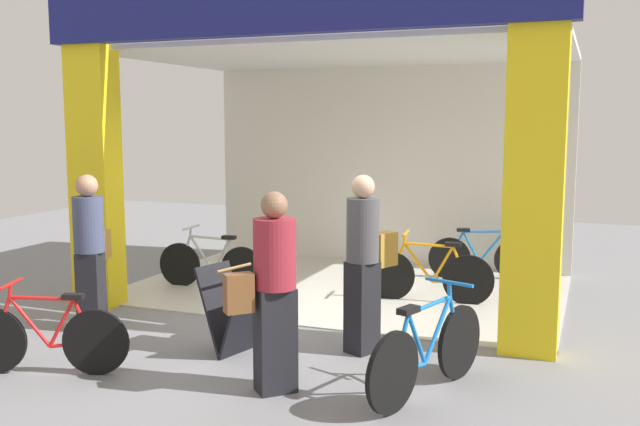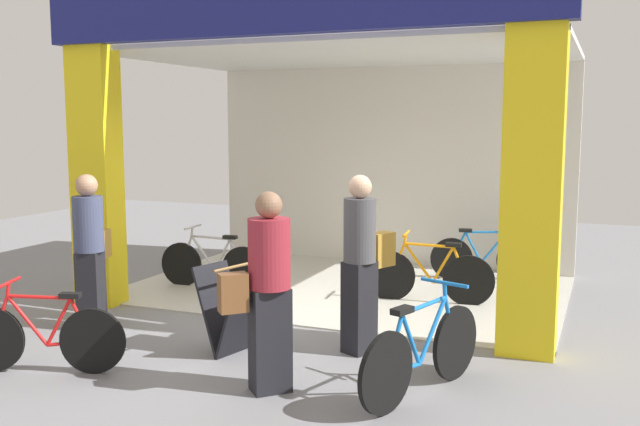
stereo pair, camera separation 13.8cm
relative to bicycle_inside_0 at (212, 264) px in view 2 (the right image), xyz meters
name	(u,v)px [view 2 (the right image)]	position (x,y,z in m)	size (l,w,h in m)	color
ground_plane	(288,326)	(1.68, -1.20, -0.34)	(19.33, 19.33, 0.00)	gray
shop_facade	(347,136)	(1.68, 0.70, 1.73)	(5.87, 4.09, 3.85)	beige
bicycle_inside_0	(212,264)	(0.00, 0.00, 0.00)	(1.54, 0.42, 0.85)	black
bicycle_inside_1	(484,257)	(3.32, 1.91, 0.00)	(1.49, 0.48, 0.84)	black
bicycle_inside_2	(429,275)	(2.90, 0.36, 0.01)	(1.60, 0.44, 0.88)	black
bicycle_parked_0	(423,353)	(3.56, -2.60, 0.03)	(0.62, 1.59, 0.92)	black
bicycle_parked_1	(43,336)	(0.26, -3.37, 0.00)	(1.46, 0.57, 0.84)	black
sandwich_board_sign	(232,310)	(1.58, -2.26, 0.10)	(0.73, 0.61, 0.88)	black
pedestrian_0	(267,289)	(2.33, -3.00, 0.54)	(0.60, 0.60, 1.69)	black
pedestrian_1	(90,249)	(-0.28, -2.07, 0.54)	(0.43, 0.66, 1.70)	black
pedestrian_3	(362,261)	(2.72, -1.72, 0.57)	(0.46, 0.65, 1.75)	black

